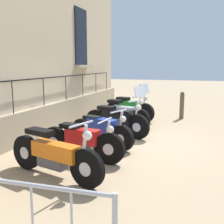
{
  "coord_description": "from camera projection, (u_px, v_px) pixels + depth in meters",
  "views": [
    {
      "loc": [
        2.12,
        -6.89,
        2.08
      ],
      "look_at": [
        -0.18,
        0.0,
        0.8
      ],
      "focal_mm": 43.25,
      "sensor_mm": 36.0,
      "label": 1
    }
  ],
  "objects": [
    {
      "name": "ground_plane",
      "position": [
        118.0,
        141.0,
        7.46
      ],
      "size": [
        60.0,
        60.0,
        0.0
      ],
      "primitive_type": "plane",
      "color": "tan"
    },
    {
      "name": "building_facade",
      "position": [
        29.0,
        26.0,
        7.75
      ],
      "size": [
        0.82,
        13.17,
        6.58
      ],
      "color": "#C6B28E",
      "rests_on": "ground_plane"
    },
    {
      "name": "motorcycle_orange",
      "position": [
        54.0,
        155.0,
        4.96
      ],
      "size": [
        2.19,
        0.83,
        1.12
      ],
      "color": "black",
      "rests_on": "ground_plane"
    },
    {
      "name": "motorcycle_red",
      "position": [
        81.0,
        141.0,
        5.9
      ],
      "size": [
        2.05,
        0.64,
        0.95
      ],
      "color": "black",
      "rests_on": "ground_plane"
    },
    {
      "name": "motorcycle_blue",
      "position": [
        101.0,
        130.0,
        6.9
      ],
      "size": [
        1.91,
        0.88,
        1.0
      ],
      "color": "black",
      "rests_on": "ground_plane"
    },
    {
      "name": "motorcycle_black",
      "position": [
        116.0,
        120.0,
        7.92
      ],
      "size": [
        2.12,
        0.87,
        1.11
      ],
      "color": "black",
      "rests_on": "ground_plane"
    },
    {
      "name": "motorcycle_silver",
      "position": [
        123.0,
        114.0,
        9.09
      ],
      "size": [
        2.05,
        0.93,
        1.41
      ],
      "color": "black",
      "rests_on": "ground_plane"
    },
    {
      "name": "motorcycle_green",
      "position": [
        130.0,
        109.0,
        10.03
      ],
      "size": [
        1.95,
        0.89,
        1.4
      ],
      "color": "black",
      "rests_on": "ground_plane"
    },
    {
      "name": "bollard",
      "position": [
        182.0,
        105.0,
        10.41
      ],
      "size": [
        0.17,
        0.17,
        1.06
      ],
      "color": "brown",
      "rests_on": "ground_plane"
    }
  ]
}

